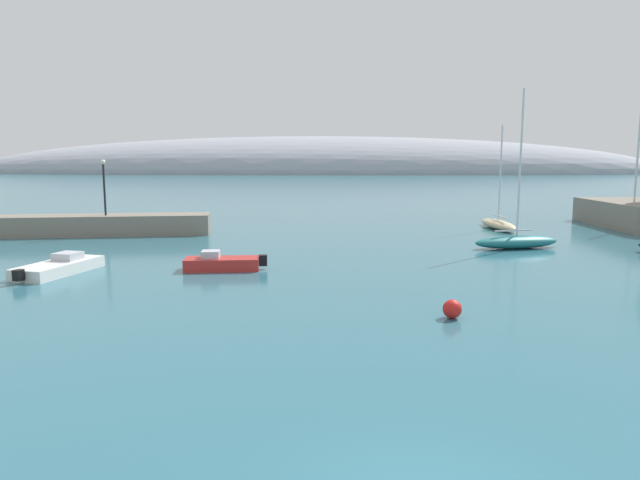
{
  "coord_description": "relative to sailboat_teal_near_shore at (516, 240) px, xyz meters",
  "views": [
    {
      "loc": [
        -1.51,
        -8.77,
        5.91
      ],
      "look_at": [
        -2.55,
        23.23,
        1.34
      ],
      "focal_mm": 31.69,
      "sensor_mm": 36.0,
      "label": 1
    }
  ],
  "objects": [
    {
      "name": "mooring_buoy_red",
      "position": [
        -7.68,
        -17.11,
        -0.18
      ],
      "size": [
        0.72,
        0.72,
        0.72
      ],
      "primitive_type": "sphere",
      "color": "red",
      "rests_on": "water"
    },
    {
      "name": "sailboat_teal_near_shore",
      "position": [
        0.0,
        0.0,
        0.0
      ],
      "size": [
        6.22,
        3.12,
        10.48
      ],
      "rotation": [
        0.0,
        0.0,
        0.25
      ],
      "color": "#1E6B70",
      "rests_on": "water"
    },
    {
      "name": "distant_ridge",
      "position": [
        -23.35,
        214.39,
        -0.54
      ],
      "size": [
        309.48,
        68.47,
        32.21
      ],
      "primitive_type": "ellipsoid",
      "color": "#999EA8",
      "rests_on": "ground"
    },
    {
      "name": "sailboat_navy_end_of_line",
      "position": [
        13.44,
        11.4,
        -0.07
      ],
      "size": [
        2.57,
        8.27,
        9.98
      ],
      "rotation": [
        0.0,
        0.0,
        1.63
      ],
      "color": "navy",
      "rests_on": "water"
    },
    {
      "name": "sailboat_sand_outer_mooring",
      "position": [
        1.81,
        10.88,
        -0.09
      ],
      "size": [
        2.28,
        6.97,
        8.81
      ],
      "rotation": [
        0.0,
        0.0,
        1.66
      ],
      "color": "#C6B284",
      "rests_on": "water"
    },
    {
      "name": "breakwater_rocks",
      "position": [
        -32.47,
        5.6,
        0.26
      ],
      "size": [
        20.65,
        6.41,
        1.59
      ],
      "primitive_type": "cube",
      "rotation": [
        0.0,
        0.0,
        0.16
      ],
      "color": "gray",
      "rests_on": "ground"
    },
    {
      "name": "motorboat_red_alongside_breakwater",
      "position": [
        -18.24,
        -8.05,
        -0.16
      ],
      "size": [
        4.48,
        2.01,
        1.06
      ],
      "rotation": [
        0.0,
        0.0,
        3.25
      ],
      "color": "red",
      "rests_on": "water"
    },
    {
      "name": "motorboat_white_outer",
      "position": [
        -26.59,
        -9.23,
        -0.19
      ],
      "size": [
        3.08,
        5.54,
        1.0
      ],
      "rotation": [
        0.0,
        0.0,
        1.34
      ],
      "color": "white",
      "rests_on": "water"
    },
    {
      "name": "harbor_lamp_post",
      "position": [
        -30.17,
        5.57,
        3.71
      ],
      "size": [
        0.36,
        0.36,
        4.32
      ],
      "color": "black",
      "rests_on": "breakwater_rocks"
    }
  ]
}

